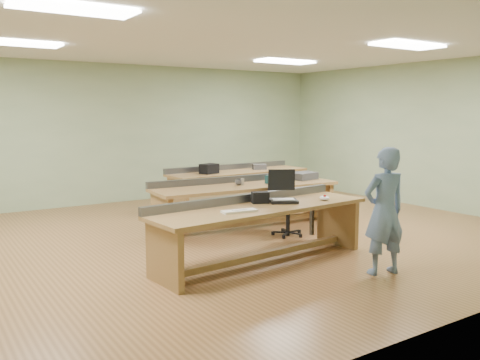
% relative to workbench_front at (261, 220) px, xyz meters
% --- Properties ---
extents(floor, '(10.00, 10.00, 0.00)m').
position_rel_workbench_front_xyz_m(floor, '(0.17, 1.41, -0.56)').
color(floor, brown).
rests_on(floor, ground).
extents(ceiling, '(10.00, 10.00, 0.00)m').
position_rel_workbench_front_xyz_m(ceiling, '(0.17, 1.41, 2.44)').
color(ceiling, silver).
rests_on(ceiling, wall_back).
extents(wall_back, '(10.00, 0.04, 3.00)m').
position_rel_workbench_front_xyz_m(wall_back, '(0.17, 5.41, 0.94)').
color(wall_back, '#98AD83').
rests_on(wall_back, floor).
extents(wall_front, '(10.00, 0.04, 3.00)m').
position_rel_workbench_front_xyz_m(wall_front, '(0.17, -2.59, 0.94)').
color(wall_front, '#98AD83').
rests_on(wall_front, floor).
extents(wall_right, '(0.04, 8.00, 3.00)m').
position_rel_workbench_front_xyz_m(wall_right, '(5.17, 1.41, 0.94)').
color(wall_right, '#98AD83').
rests_on(wall_right, floor).
extents(fluor_panels, '(6.20, 3.50, 0.03)m').
position_rel_workbench_front_xyz_m(fluor_panels, '(0.17, 1.41, 2.41)').
color(fluor_panels, white).
rests_on(fluor_panels, ceiling).
extents(workbench_front, '(3.19, 1.10, 0.86)m').
position_rel_workbench_front_xyz_m(workbench_front, '(0.00, 0.00, 0.00)').
color(workbench_front, olive).
rests_on(workbench_front, floor).
extents(workbench_mid, '(3.30, 1.06, 0.86)m').
position_rel_workbench_front_xyz_m(workbench_mid, '(0.94, 1.75, 0.00)').
color(workbench_mid, olive).
rests_on(workbench_mid, floor).
extents(workbench_back, '(3.12, 0.95, 0.86)m').
position_rel_workbench_front_xyz_m(workbench_back, '(1.94, 3.53, -0.00)').
color(workbench_back, olive).
rests_on(workbench_back, floor).
extents(person, '(0.63, 0.48, 1.55)m').
position_rel_workbench_front_xyz_m(person, '(0.97, -1.22, 0.21)').
color(person, '#6986AB').
rests_on(person, floor).
extents(laptop_base, '(0.47, 0.44, 0.04)m').
position_rel_workbench_front_xyz_m(laptop_base, '(0.41, 0.04, 0.21)').
color(laptop_base, black).
rests_on(laptop_base, workbench_front).
extents(laptop_screen, '(0.34, 0.19, 0.29)m').
position_rel_workbench_front_xyz_m(laptop_screen, '(0.48, 0.17, 0.48)').
color(laptop_screen, black).
rests_on(laptop_screen, laptop_base).
extents(keyboard, '(0.46, 0.20, 0.03)m').
position_rel_workbench_front_xyz_m(keyboard, '(-0.46, -0.20, 0.20)').
color(keyboard, beige).
rests_on(keyboard, workbench_front).
extents(trackball_mouse, '(0.15, 0.17, 0.06)m').
position_rel_workbench_front_xyz_m(trackball_mouse, '(0.99, -0.14, 0.22)').
color(trackball_mouse, white).
rests_on(trackball_mouse, workbench_front).
extents(camera_bag, '(0.26, 0.22, 0.15)m').
position_rel_workbench_front_xyz_m(camera_bag, '(0.11, 0.17, 0.26)').
color(camera_bag, black).
rests_on(camera_bag, workbench_front).
extents(task_chair, '(0.60, 0.60, 0.97)m').
position_rel_workbench_front_xyz_m(task_chair, '(1.20, 0.99, -0.21)').
color(task_chair, black).
rests_on(task_chair, floor).
extents(parts_bin_teal, '(0.48, 0.42, 0.14)m').
position_rel_workbench_front_xyz_m(parts_bin_teal, '(1.52, 1.61, 0.26)').
color(parts_bin_teal, '#13393D').
rests_on(parts_bin_teal, workbench_mid).
extents(parts_bin_grey, '(0.51, 0.37, 0.13)m').
position_rel_workbench_front_xyz_m(parts_bin_grey, '(2.20, 1.72, 0.25)').
color(parts_bin_grey, '#363638').
rests_on(parts_bin_grey, workbench_mid).
extents(mug, '(0.16, 0.16, 0.10)m').
position_rel_workbench_front_xyz_m(mug, '(0.81, 1.77, 0.24)').
color(mug, '#363638').
rests_on(mug, workbench_mid).
extents(drinks_can, '(0.08, 0.08, 0.11)m').
position_rel_workbench_front_xyz_m(drinks_can, '(0.86, 1.73, 0.24)').
color(drinks_can, '#B8B7BC').
rests_on(drinks_can, workbench_mid).
extents(storage_box_back, '(0.39, 0.33, 0.19)m').
position_rel_workbench_front_xyz_m(storage_box_back, '(1.20, 3.45, 0.28)').
color(storage_box_back, black).
rests_on(storage_box_back, workbench_back).
extents(tray_back, '(0.34, 0.30, 0.11)m').
position_rel_workbench_front_xyz_m(tray_back, '(2.47, 3.51, 0.24)').
color(tray_back, '#363638').
rests_on(tray_back, workbench_back).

